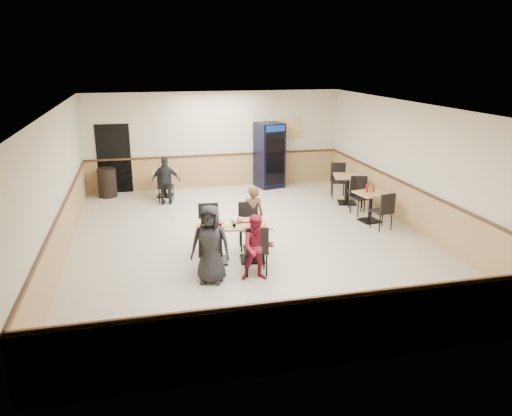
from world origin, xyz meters
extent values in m
plane|color=beige|center=(0.00, 0.00, 0.00)|extent=(10.00, 10.00, 0.00)
plane|color=silver|center=(0.00, 0.00, 3.00)|extent=(10.00, 10.00, 0.00)
plane|color=beige|center=(0.00, 5.00, 1.50)|extent=(8.00, 0.00, 8.00)
plane|color=beige|center=(0.00, -5.00, 1.50)|extent=(8.00, 0.00, 8.00)
plane|color=beige|center=(-4.00, 0.00, 1.50)|extent=(0.00, 10.00, 10.00)
plane|color=beige|center=(4.00, 0.00, 1.50)|extent=(0.00, 10.00, 10.00)
cube|color=tan|center=(0.00, 4.99, 0.50)|extent=(7.98, 0.03, 1.00)
cube|color=tan|center=(3.98, 0.00, 0.50)|extent=(0.03, 9.98, 1.00)
cube|color=#472B19|center=(0.00, 4.97, 1.03)|extent=(7.98, 0.04, 0.06)
cube|color=black|center=(-3.10, 4.98, 1.05)|extent=(1.00, 0.02, 2.10)
cube|color=orange|center=(2.40, 4.96, 1.80)|extent=(0.85, 0.02, 0.60)
cube|color=black|center=(-0.98, -1.08, 0.02)|extent=(0.54, 0.54, 0.04)
cylinder|color=black|center=(-0.98, -1.08, 0.41)|extent=(0.10, 0.10, 0.74)
cube|color=tan|center=(-0.98, -1.08, 0.79)|extent=(0.84, 0.84, 0.04)
cube|color=black|center=(-0.22, -1.17, 0.02)|extent=(0.54, 0.54, 0.04)
cylinder|color=black|center=(-0.22, -1.17, 0.41)|extent=(0.10, 0.10, 0.74)
cube|color=tan|center=(-0.22, -1.17, 0.79)|extent=(0.84, 0.84, 0.04)
imported|color=black|center=(-1.19, -1.98, 0.74)|extent=(0.84, 0.68, 1.48)
imported|color=maroon|center=(-0.33, -2.08, 0.63)|extent=(0.68, 0.57, 1.27)
imported|color=brown|center=(-0.01, -0.27, 0.67)|extent=(0.52, 0.37, 1.33)
imported|color=black|center=(-1.67, 3.35, 0.68)|extent=(0.85, 0.49, 1.36)
cube|color=red|center=(-0.24, -1.33, 0.82)|extent=(0.53, 0.41, 0.02)
cube|color=red|center=(-0.26, -1.03, 0.82)|extent=(0.53, 0.41, 0.02)
cube|color=red|center=(-1.04, -1.20, 0.82)|extent=(0.53, 0.41, 0.02)
cube|color=red|center=(-1.11, -1.29, 0.82)|extent=(0.53, 0.41, 0.02)
cylinder|color=white|center=(-0.13, -1.29, 0.82)|extent=(0.25, 0.25, 0.01)
cube|color=tan|center=(-0.13, -1.29, 0.83)|extent=(0.34, 0.30, 0.02)
cylinder|color=white|center=(-1.10, -1.19, 0.82)|extent=(0.25, 0.25, 0.01)
cube|color=tan|center=(-1.10, -1.19, 0.83)|extent=(0.32, 0.24, 0.02)
cylinder|color=white|center=(-0.26, -1.00, 0.82)|extent=(0.25, 0.25, 0.01)
cube|color=tan|center=(-0.26, -1.00, 0.83)|extent=(0.33, 0.29, 0.02)
cylinder|color=white|center=(-0.52, -1.35, 0.82)|extent=(0.25, 0.25, 0.01)
cube|color=tan|center=(-0.52, -1.35, 0.83)|extent=(0.29, 0.19, 0.02)
cylinder|color=white|center=(-0.73, -1.30, 0.82)|extent=(0.25, 0.25, 0.01)
cube|color=tan|center=(-0.73, -1.30, 0.83)|extent=(0.33, 0.28, 0.02)
cylinder|color=white|center=(-1.18, -0.94, 0.87)|extent=(0.09, 0.09, 0.11)
cylinder|color=white|center=(-1.17, -1.33, 0.87)|extent=(0.09, 0.09, 0.11)
cylinder|color=white|center=(-0.86, -1.04, 0.87)|extent=(0.09, 0.09, 0.11)
cylinder|color=silver|center=(-0.47, -1.14, 0.87)|extent=(0.07, 0.07, 0.12)
cylinder|color=silver|center=(-0.54, -1.08, 0.87)|extent=(0.07, 0.07, 0.12)
ellipsoid|color=silver|center=(-0.58, -1.15, 0.87)|extent=(0.16, 0.16, 0.11)
cube|color=black|center=(3.24, 0.59, 0.02)|extent=(0.53, 0.53, 0.04)
cylinder|color=black|center=(3.24, 0.59, 0.38)|extent=(0.09, 0.09, 0.69)
cube|color=tan|center=(3.24, 0.59, 0.74)|extent=(0.83, 0.83, 0.04)
cube|color=black|center=(3.32, 2.23, 0.02)|extent=(0.61, 0.61, 0.04)
cylinder|color=black|center=(3.32, 2.23, 0.41)|extent=(0.10, 0.10, 0.74)
cube|color=tan|center=(3.32, 2.23, 0.79)|extent=(0.94, 0.94, 0.04)
cylinder|color=#AE0C22|center=(3.14, 0.64, 0.86)|extent=(0.06, 0.06, 0.20)
cylinder|color=orange|center=(3.23, 0.64, 0.84)|extent=(0.06, 0.06, 0.17)
cylinder|color=#AE0C22|center=(3.32, 0.64, 0.83)|extent=(0.05, 0.05, 0.14)
cube|color=black|center=(-1.67, 4.20, 0.02)|extent=(0.54, 0.54, 0.04)
cylinder|color=black|center=(-1.67, 4.20, 0.38)|extent=(0.09, 0.09, 0.68)
cube|color=tan|center=(-1.67, 4.20, 0.73)|extent=(0.84, 0.84, 0.04)
cube|color=black|center=(1.65, 4.60, 1.02)|extent=(0.93, 0.91, 2.05)
cube|color=black|center=(1.74, 4.22, 0.97)|extent=(0.61, 0.16, 1.62)
cube|color=navy|center=(1.74, 4.21, 1.92)|extent=(0.63, 0.16, 0.19)
cylinder|color=black|center=(-3.33, 4.55, 0.43)|extent=(0.54, 0.54, 0.86)
camera|label=1|loc=(-2.34, -10.45, 4.03)|focal=35.00mm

